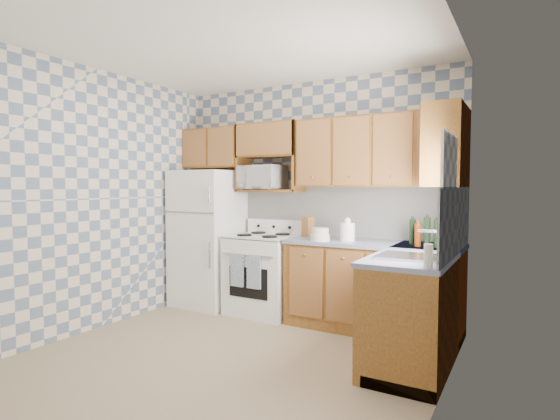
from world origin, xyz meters
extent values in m
plane|color=#8F7B59|center=(0.00, 0.00, 0.00)|extent=(3.40, 3.40, 0.00)
cube|color=slate|center=(0.00, 1.60, 1.35)|extent=(3.40, 0.02, 2.70)
cube|color=slate|center=(1.70, 0.00, 1.35)|extent=(0.02, 3.20, 2.70)
cube|color=silver|center=(0.40, 1.59, 1.20)|extent=(2.60, 0.02, 0.56)
cube|color=silver|center=(1.69, 0.80, 1.20)|extent=(0.02, 1.60, 0.56)
cube|color=white|center=(-1.27, 1.25, 0.84)|extent=(0.75, 0.70, 1.68)
cube|color=white|center=(-0.47, 1.28, 0.45)|extent=(0.76, 0.65, 0.90)
cube|color=silver|center=(-0.47, 1.28, 0.91)|extent=(0.76, 0.65, 0.02)
cube|color=white|center=(-0.47, 1.55, 1.00)|extent=(0.76, 0.08, 0.17)
cube|color=navy|center=(-0.61, 0.93, 0.55)|extent=(0.17, 0.02, 0.36)
cube|color=navy|center=(-0.38, 0.93, 0.55)|extent=(0.17, 0.02, 0.36)
cube|color=brown|center=(0.82, 1.30, 0.44)|extent=(1.75, 0.60, 0.88)
cube|color=brown|center=(1.40, 0.80, 0.44)|extent=(0.60, 1.60, 0.88)
cube|color=slate|center=(0.82, 1.30, 0.90)|extent=(1.77, 0.63, 0.04)
cube|color=slate|center=(1.40, 0.80, 0.90)|extent=(0.63, 1.60, 0.04)
cube|color=brown|center=(0.82, 1.44, 1.85)|extent=(1.75, 0.33, 0.74)
cube|color=brown|center=(-1.29, 1.44, 1.97)|extent=(0.82, 0.33, 0.50)
cube|color=brown|center=(1.53, 1.25, 1.85)|extent=(0.33, 0.70, 0.74)
cube|color=brown|center=(-0.47, 1.44, 1.44)|extent=(0.80, 0.33, 0.03)
imported|color=white|center=(-0.55, 1.38, 1.59)|extent=(0.54, 0.38, 0.29)
cube|color=#B7B7BC|center=(1.40, 0.45, 0.93)|extent=(0.48, 0.40, 0.03)
cube|color=silver|center=(1.69, 0.45, 1.45)|extent=(0.02, 0.66, 0.86)
cylinder|color=black|center=(1.38, 1.24, 1.06)|extent=(0.06, 0.06, 0.27)
cylinder|color=black|center=(1.48, 1.18, 1.05)|extent=(0.06, 0.06, 0.26)
cylinder|color=#542108|center=(1.53, 1.28, 1.04)|extent=(0.06, 0.06, 0.24)
cylinder|color=#542108|center=(1.31, 1.16, 1.03)|extent=(0.06, 0.06, 0.22)
cylinder|color=black|center=(1.23, 1.30, 1.04)|extent=(0.06, 0.06, 0.25)
cube|color=brown|center=(0.05, 1.39, 1.04)|extent=(0.13, 0.13, 0.23)
cylinder|color=white|center=(0.59, 1.22, 1.02)|extent=(0.15, 0.15, 0.19)
cylinder|color=beige|center=(1.62, 0.05, 1.01)|extent=(0.06, 0.06, 0.17)
camera|label=1|loc=(2.21, -3.03, 1.48)|focal=28.00mm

